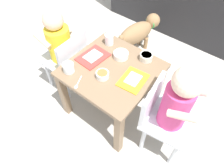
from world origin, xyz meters
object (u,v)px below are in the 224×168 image
food_tray_left (93,57)px  veggie_bowl_far (146,57)px  seated_child_right (174,104)px  dog (139,32)px  dining_table (112,77)px  spoon_by_left_tray (78,84)px  food_tray_right (133,80)px  water_cup_right (109,40)px  water_cup_left (69,68)px  seated_child_left (61,44)px  veggie_bowl_near (102,74)px  cereal_bowl_right_side (121,55)px

food_tray_left → veggie_bowl_far: bearing=35.7°
seated_child_right → dog: seated_child_right is taller
dining_table → spoon_by_left_tray: size_ratio=5.52×
food_tray_right → seated_child_right: bearing=-3.0°
dog → food_tray_right: bearing=-60.2°
seated_child_right → food_tray_left: seated_child_right is taller
food_tray_left → water_cup_right: water_cup_right is taller
water_cup_left → food_tray_right: bearing=27.2°
dining_table → seated_child_left: size_ratio=0.79×
veggie_bowl_near → dining_table: bearing=86.8°
veggie_bowl_far → spoon_by_left_tray: bearing=-115.1°
seated_child_left → dining_table: bearing=4.6°
seated_child_left → water_cup_right: bearing=38.1°
seated_child_right → spoon_by_left_tray: bearing=-157.9°
water_cup_left → spoon_by_left_tray: water_cup_left is taller
water_cup_right → spoon_by_left_tray: water_cup_right is taller
spoon_by_left_tray → seated_child_right: bearing=22.1°
seated_child_right → seated_child_left: bearing=-178.7°
dining_table → food_tray_left: bearing=-179.6°
seated_child_left → seated_child_right: size_ratio=0.94×
seated_child_left → veggie_bowl_far: 0.59m
water_cup_left → food_tray_left: bearing=79.7°
seated_child_left → food_tray_left: bearing=7.1°
seated_child_left → spoon_by_left_tray: size_ratio=6.97×
seated_child_left → dog: size_ratio=1.40×
dog → cereal_bowl_right_side: size_ratio=4.98×
food_tray_left → water_cup_left: water_cup_left is taller
food_tray_right → veggie_bowl_far: bearing=101.0°
food_tray_right → veggie_bowl_near: size_ratio=2.40×
dog → food_tray_right: (0.40, -0.69, 0.24)m
dining_table → water_cup_right: size_ratio=7.13×
seated_child_left → spoon_by_left_tray: bearing=-28.0°
seated_child_left → food_tray_left: (0.27, 0.03, 0.01)m
food_tray_right → cereal_bowl_right_side: size_ratio=1.95×
seated_child_left → water_cup_left: (0.24, -0.14, 0.03)m
water_cup_right → veggie_bowl_near: water_cup_right is taller
cereal_bowl_right_side → dog: bearing=110.9°
food_tray_right → spoon_by_left_tray: (-0.23, -0.22, -0.00)m
food_tray_right → water_cup_right: water_cup_right is taller
seated_child_right → veggie_bowl_far: 0.38m
dining_table → veggie_bowl_near: size_ratio=6.85×
veggie_bowl_near → cereal_bowl_right_side: bearing=94.1°
water_cup_left → cereal_bowl_right_side: size_ratio=0.72×
spoon_by_left_tray → seated_child_left: bearing=152.0°
water_cup_left → cereal_bowl_right_side: bearing=60.0°
food_tray_left → cereal_bowl_right_side: bearing=40.3°
seated_child_right → veggie_bowl_near: seated_child_right is taller
dog → veggie_bowl_near: bearing=-73.3°
dog → food_tray_left: food_tray_left is taller
food_tray_left → veggie_bowl_near: (0.15, -0.09, 0.01)m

